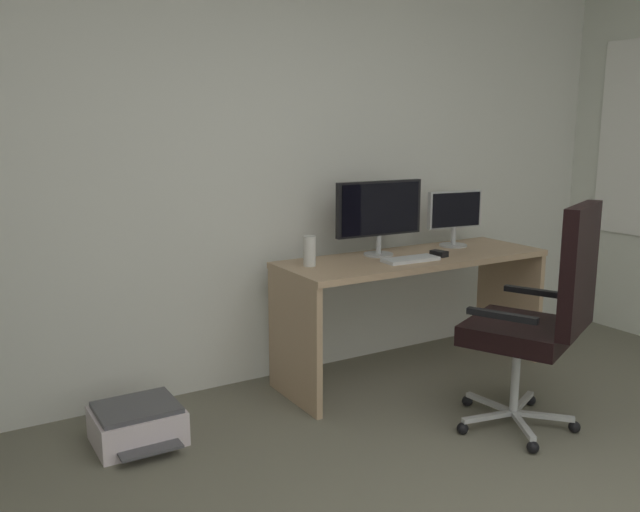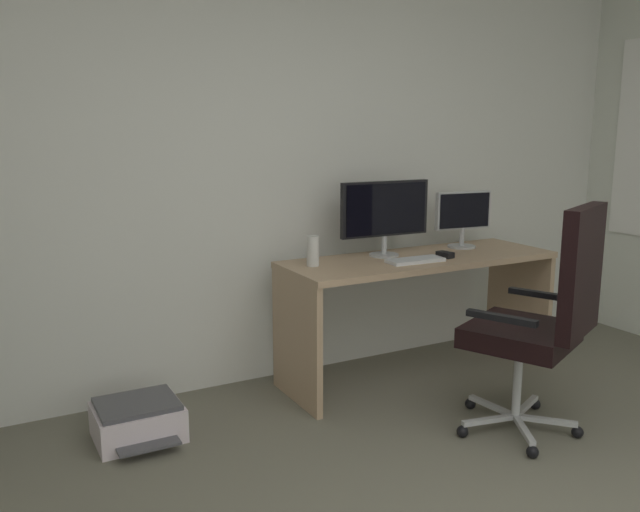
# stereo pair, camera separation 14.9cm
# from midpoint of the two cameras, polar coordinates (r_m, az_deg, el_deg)

# --- Properties ---
(wall_back) EXTENTS (5.57, 0.10, 2.64)m
(wall_back) POSITION_cam_midpoint_polar(r_m,az_deg,el_deg) (3.92, -7.22, 8.03)
(wall_back) COLOR silver
(wall_back) RESTS_ON ground
(desk) EXTENTS (1.70, 0.58, 0.75)m
(desk) POSITION_cam_midpoint_polar(r_m,az_deg,el_deg) (4.08, 6.97, -2.55)
(desk) COLOR tan
(desk) RESTS_ON ground
(monitor_main) EXTENTS (0.58, 0.18, 0.45)m
(monitor_main) POSITION_cam_midpoint_polar(r_m,az_deg,el_deg) (3.98, 4.06, 3.88)
(monitor_main) COLOR #B2B5B7
(monitor_main) RESTS_ON desk
(monitor_secondary) EXTENTS (0.39, 0.18, 0.36)m
(monitor_secondary) POSITION_cam_midpoint_polar(r_m,az_deg,el_deg) (4.36, 10.53, 3.62)
(monitor_secondary) COLOR #B2B5B7
(monitor_secondary) RESTS_ON desk
(keyboard) EXTENTS (0.34, 0.14, 0.02)m
(keyboard) POSITION_cam_midpoint_polar(r_m,az_deg,el_deg) (3.88, 6.70, -0.30)
(keyboard) COLOR silver
(keyboard) RESTS_ON desk
(computer_mouse) EXTENTS (0.07, 0.11, 0.03)m
(computer_mouse) POSITION_cam_midpoint_polar(r_m,az_deg,el_deg) (4.04, 9.16, 0.20)
(computer_mouse) COLOR black
(computer_mouse) RESTS_ON desk
(desktop_speaker) EXTENTS (0.07, 0.07, 0.17)m
(desktop_speaker) POSITION_cam_midpoint_polar(r_m,az_deg,el_deg) (3.71, -2.06, 0.42)
(desktop_speaker) COLOR silver
(desktop_speaker) RESTS_ON desk
(office_chair) EXTENTS (0.67, 0.70, 1.17)m
(office_chair) POSITION_cam_midpoint_polar(r_m,az_deg,el_deg) (3.42, 17.38, -4.57)
(office_chair) COLOR #B7BABC
(office_chair) RESTS_ON ground
(printer) EXTENTS (0.41, 0.43, 0.19)m
(printer) POSITION_cam_midpoint_polar(r_m,az_deg,el_deg) (3.48, -16.64, -13.69)
(printer) COLOR silver
(printer) RESTS_ON ground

